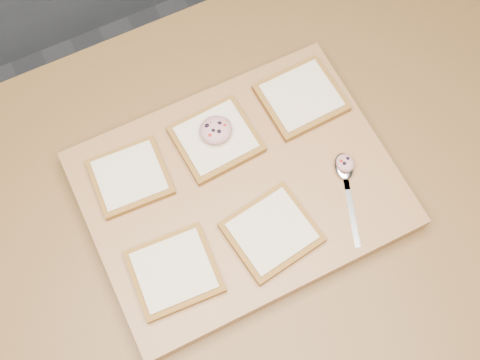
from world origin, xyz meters
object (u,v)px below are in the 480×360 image
at_px(cutting_board, 240,191).
at_px(tuna_salad_dollop, 216,130).
at_px(bread_far_center, 216,139).
at_px(spoon, 345,173).

distance_m(cutting_board, tuna_salad_dollop, 0.11).
distance_m(cutting_board, bread_far_center, 0.09).
bearing_deg(spoon, bread_far_center, 138.06).
bearing_deg(bread_far_center, cutting_board, -89.97).
distance_m(tuna_salad_dollop, spoon, 0.22).
bearing_deg(tuna_salad_dollop, cutting_board, -91.73).
relative_size(tuna_salad_dollop, spoon, 0.34).
xyz_separation_m(bread_far_center, tuna_salad_dollop, (0.00, 0.01, 0.02)).
relative_size(bread_far_center, spoon, 0.85).
height_order(cutting_board, tuna_salad_dollop, tuna_salad_dollop).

